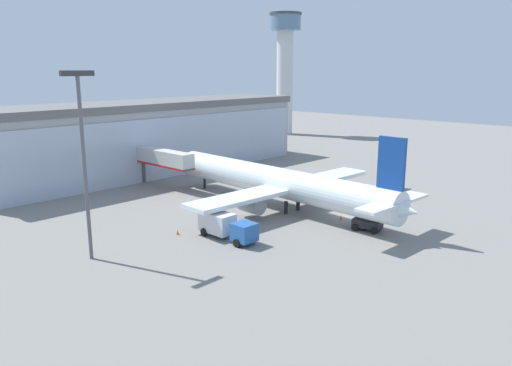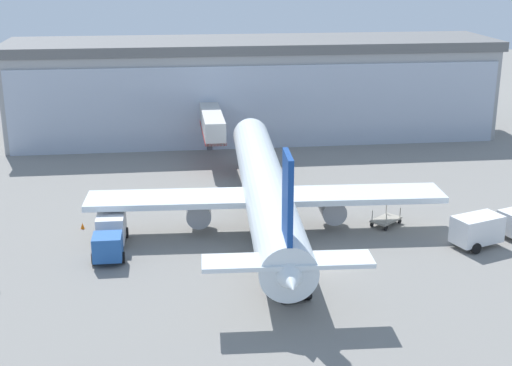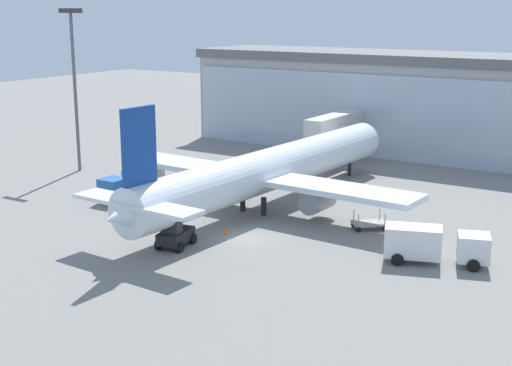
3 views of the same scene
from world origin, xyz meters
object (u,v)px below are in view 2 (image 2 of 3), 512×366
object	(u,v)px
pushback_tug	(290,282)
safety_cone_wingtip	(83,226)
jet_bridge	(212,122)
baggage_cart	(386,220)
fuel_truck	(490,227)
safety_cone_nose	(299,263)
airplane	(265,189)
catering_truck	(110,232)

from	to	relation	value
pushback_tug	safety_cone_wingtip	size ratio (longest dim) A/B	6.33
safety_cone_wingtip	jet_bridge	bearing A→B (deg)	56.96
baggage_cart	safety_cone_wingtip	bearing A→B (deg)	-45.52
pushback_tug	jet_bridge	bearing A→B (deg)	-6.25
fuel_truck	safety_cone_nose	xyz separation A→B (m)	(-16.38, -2.25, -1.19)
baggage_cart	safety_cone_wingtip	distance (m)	26.62
baggage_cart	airplane	bearing A→B (deg)	-46.00
catering_truck	pushback_tug	world-z (taller)	catering_truck
fuel_truck	safety_cone_nose	size ratio (longest dim) A/B	13.86
safety_cone_wingtip	baggage_cart	bearing A→B (deg)	-6.01
airplane	pushback_tug	size ratio (longest dim) A/B	11.58
catering_truck	fuel_truck	world-z (taller)	same
fuel_truck	safety_cone_wingtip	xyz separation A→B (m)	(-33.54, 8.06, -1.19)
catering_truck	baggage_cart	bearing A→B (deg)	96.24
catering_truck	pushback_tug	size ratio (longest dim) A/B	2.11
fuel_truck	safety_cone_wingtip	bearing A→B (deg)	147.94
fuel_truck	safety_cone_wingtip	distance (m)	34.52
fuel_truck	pushback_tug	bearing A→B (deg)	-177.52
airplane	catering_truck	xyz separation A→B (m)	(-13.13, -3.34, -2.01)
fuel_truck	airplane	bearing A→B (deg)	141.33
safety_cone_wingtip	airplane	bearing A→B (deg)	-5.69
pushback_tug	baggage_cart	bearing A→B (deg)	-52.44
baggage_cart	safety_cone_wingtip	size ratio (longest dim) A/B	5.78
airplane	fuel_truck	xyz separation A→B (m)	(17.69, -6.48, -2.01)
jet_bridge	baggage_cart	bearing A→B (deg)	-148.37
pushback_tug	safety_cone_wingtip	bearing A→B (deg)	35.58
safety_cone_nose	safety_cone_wingtip	distance (m)	20.02
catering_truck	fuel_truck	xyz separation A→B (m)	(30.82, -3.13, 0.00)
baggage_cart	safety_cone_nose	bearing A→B (deg)	-0.57
pushback_tug	safety_cone_nose	world-z (taller)	pushback_tug
safety_cone_nose	safety_cone_wingtip	bearing A→B (deg)	149.01
fuel_truck	baggage_cart	bearing A→B (deg)	124.75
safety_cone_wingtip	catering_truck	bearing A→B (deg)	-61.03
fuel_truck	safety_cone_nose	distance (m)	16.57
safety_cone_nose	baggage_cart	bearing A→B (deg)	38.94
catering_truck	pushback_tug	distance (m)	16.35
airplane	fuel_truck	size ratio (longest dim) A/B	5.29
jet_bridge	baggage_cart	distance (m)	26.70
jet_bridge	fuel_truck	bearing A→B (deg)	-142.82
jet_bridge	pushback_tug	distance (m)	35.09
jet_bridge	airplane	xyz separation A→B (m)	(2.94, -21.44, -1.05)
airplane	jet_bridge	bearing A→B (deg)	11.46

